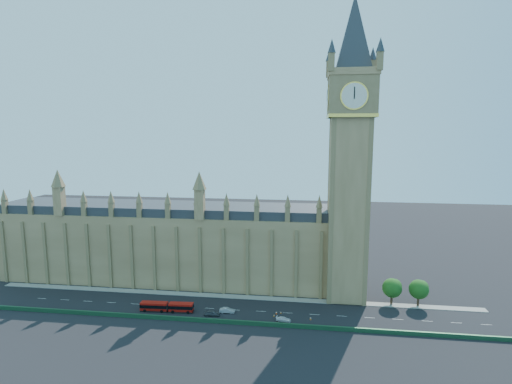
# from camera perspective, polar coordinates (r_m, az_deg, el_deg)

# --- Properties ---
(ground) EXTENTS (400.00, 400.00, 0.00)m
(ground) POSITION_cam_1_polar(r_m,az_deg,el_deg) (127.72, -4.85, -16.33)
(ground) COLOR black
(ground) RESTS_ON ground
(palace_westminster) EXTENTS (120.00, 20.00, 28.00)m
(palace_westminster) POSITION_cam_1_polar(r_m,az_deg,el_deg) (149.53, -12.56, -7.08)
(palace_westminster) COLOR olive
(palace_westminster) RESTS_ON ground
(elizabeth_tower) EXTENTS (20.59, 20.59, 105.00)m
(elizabeth_tower) POSITION_cam_1_polar(r_m,az_deg,el_deg) (127.64, 13.36, 8.73)
(elizabeth_tower) COLOR olive
(elizabeth_tower) RESTS_ON ground
(bridge_parapet) EXTENTS (160.00, 0.60, 1.20)m
(bridge_parapet) POSITION_cam_1_polar(r_m,az_deg,el_deg) (119.57, -5.81, -17.85)
(bridge_parapet) COLOR #1E4C2D
(bridge_parapet) RESTS_ON ground
(kerb_north) EXTENTS (160.00, 3.00, 0.16)m
(kerb_north) POSITION_cam_1_polar(r_m,az_deg,el_deg) (136.17, -3.97, -14.64)
(kerb_north) COLOR gray
(kerb_north) RESTS_ON ground
(tree_east_near) EXTENTS (6.00, 6.00, 8.50)m
(tree_east_near) POSITION_cam_1_polar(r_m,az_deg,el_deg) (134.91, 18.96, -12.78)
(tree_east_near) COLOR #382619
(tree_east_near) RESTS_ON ground
(tree_east_far) EXTENTS (6.00, 6.00, 8.50)m
(tree_east_far) POSITION_cam_1_polar(r_m,az_deg,el_deg) (136.73, 22.32, -12.67)
(tree_east_far) COLOR #382619
(tree_east_far) RESTS_ON ground
(red_bus) EXTENTS (16.22, 3.24, 2.74)m
(red_bus) POSITION_cam_1_polar(r_m,az_deg,el_deg) (128.17, -12.61, -15.71)
(red_bus) COLOR #B1120B
(red_bus) RESTS_ON ground
(car_grey) EXTENTS (4.59, 2.03, 1.53)m
(car_grey) POSITION_cam_1_polar(r_m,az_deg,el_deg) (123.66, -6.28, -16.83)
(car_grey) COLOR #43474C
(car_grey) RESTS_ON ground
(car_silver) EXTENTS (4.57, 1.68, 1.49)m
(car_silver) POSITION_cam_1_polar(r_m,az_deg,el_deg) (125.02, -4.15, -16.51)
(car_silver) COLOR #A3A6AA
(car_silver) RESTS_ON ground
(car_white) EXTENTS (4.51, 2.32, 1.25)m
(car_white) POSITION_cam_1_polar(r_m,az_deg,el_deg) (120.06, 3.96, -17.69)
(car_white) COLOR white
(car_white) RESTS_ON ground
(cone_a) EXTENTS (0.62, 0.62, 0.79)m
(cone_a) POSITION_cam_1_polar(r_m,az_deg,el_deg) (121.88, 7.81, -17.46)
(cone_a) COLOR black
(cone_a) RESTS_ON ground
(cone_b) EXTENTS (0.51, 0.51, 0.77)m
(cone_b) POSITION_cam_1_polar(r_m,az_deg,el_deg) (124.24, 2.93, -16.86)
(cone_b) COLOR black
(cone_b) RESTS_ON ground
(cone_c) EXTENTS (0.48, 0.48, 0.62)m
(cone_c) POSITION_cam_1_polar(r_m,az_deg,el_deg) (122.84, 2.58, -17.21)
(cone_c) COLOR black
(cone_c) RESTS_ON ground
(cone_d) EXTENTS (0.41, 0.41, 0.63)m
(cone_d) POSITION_cam_1_polar(r_m,az_deg,el_deg) (124.67, 3.57, -16.81)
(cone_d) COLOR black
(cone_d) RESTS_ON ground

